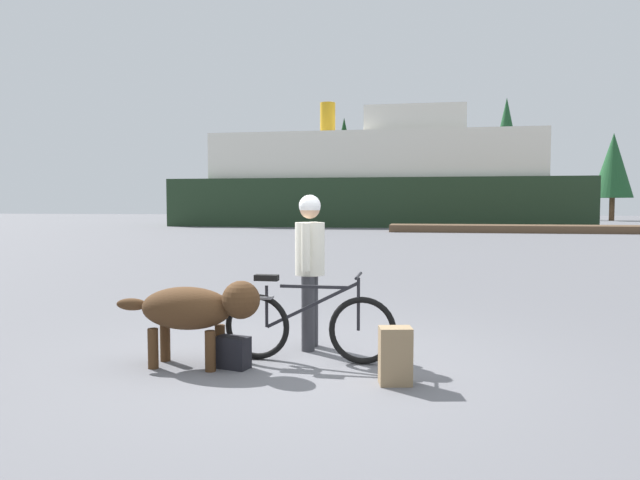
% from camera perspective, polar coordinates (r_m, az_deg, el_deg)
% --- Properties ---
extents(ground_plane, '(160.00, 160.00, 0.00)m').
position_cam_1_polar(ground_plane, '(5.89, -1.75, -11.98)').
color(ground_plane, slate).
extents(bicycle, '(1.74, 0.44, 0.89)m').
position_cam_1_polar(bicycle, '(5.90, -1.24, -8.28)').
color(bicycle, black).
rests_on(bicycle, ground_plane).
extents(person_cyclist, '(0.32, 0.53, 1.67)m').
position_cam_1_polar(person_cyclist, '(6.33, -0.99, -1.66)').
color(person_cyclist, '#333338').
rests_on(person_cyclist, ground_plane).
extents(dog, '(1.46, 0.49, 0.85)m').
position_cam_1_polar(dog, '(5.81, -11.98, -6.57)').
color(dog, '#472D19').
rests_on(dog, ground_plane).
extents(backpack, '(0.31, 0.25, 0.50)m').
position_cam_1_polar(backpack, '(5.24, 7.34, -11.11)').
color(backpack, '#8C7251').
rests_on(backpack, ground_plane).
extents(handbag_pannier, '(0.35, 0.25, 0.30)m').
position_cam_1_polar(handbag_pannier, '(5.78, -8.49, -10.76)').
color(handbag_pannier, black).
rests_on(handbag_pannier, ground_plane).
extents(dock_pier, '(13.77, 2.65, 0.40)m').
position_cam_1_polar(dock_pier, '(34.56, 18.33, 1.06)').
color(dock_pier, brown).
rests_on(dock_pier, ground_plane).
extents(ferry_boat, '(28.60, 7.70, 8.94)m').
position_cam_1_polar(ferry_boat, '(42.77, 5.48, 5.63)').
color(ferry_boat, '#1E331E').
rests_on(ferry_boat, ground_plane).
extents(pine_tree_far_left, '(3.32, 3.32, 10.45)m').
position_cam_1_polar(pine_tree_far_left, '(60.92, 2.35, 8.12)').
color(pine_tree_far_left, '#4C331E').
rests_on(pine_tree_far_left, ground_plane).
extents(pine_tree_center, '(3.10, 3.10, 10.60)m').
position_cam_1_polar(pine_tree_center, '(61.48, 8.67, 8.20)').
color(pine_tree_center, '#4C331E').
rests_on(pine_tree_center, ground_plane).
extents(pine_tree_far_right, '(3.64, 3.64, 8.26)m').
position_cam_1_polar(pine_tree_far_right, '(62.05, 26.62, 6.49)').
color(pine_tree_far_right, '#4C331E').
rests_on(pine_tree_far_right, ground_plane).
extents(pine_tree_mid_back, '(4.14, 4.14, 12.86)m').
position_cam_1_polar(pine_tree_mid_back, '(66.12, 17.64, 8.85)').
color(pine_tree_mid_back, '#4C331E').
rests_on(pine_tree_mid_back, ground_plane).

